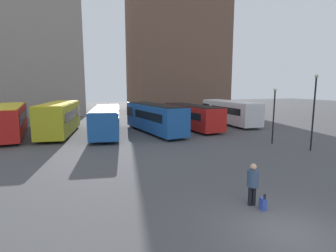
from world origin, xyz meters
The scene contains 13 objects.
ground_plane centered at (0.00, 0.00, 0.00)m, with size 160.00×160.00×0.00m, color #4C4C4F.
building_block_left centered at (-16.13, 44.66, 12.39)m, with size 22.98×10.12×24.77m.
building_block_right centered at (13.51, 44.66, 18.55)m, with size 17.75×14.00×37.10m.
bus_0 centered at (-12.70, 23.26, 1.68)m, with size 3.58×11.40×3.09m.
bus_1 centered at (-8.02, 22.57, 1.78)m, with size 4.14×10.21×3.30m.
bus_2 centered at (-3.54, 20.89, 1.53)m, with size 4.30×10.70×2.80m.
bus_3 centered at (1.46, 20.52, 1.67)m, with size 3.88×10.95×3.07m.
bus_4 centered at (6.32, 21.52, 1.53)m, with size 3.59×10.14×2.80m.
bus_5 centered at (12.69, 23.26, 1.66)m, with size 2.83×10.69×3.05m.
traveler centered at (0.18, 2.21, 1.07)m, with size 0.54×0.54×1.80m.
suitcase centered at (0.35, 1.72, 0.25)m, with size 0.23×0.34×0.70m.
lamp_post_0 centered at (9.53, 11.61, 2.87)m, with size 0.28×0.28×4.78m.
lamp_post_1 centered at (10.54, 8.54, 3.42)m, with size 0.28×0.28×5.84m.
Camera 1 is at (-6.65, -6.34, 4.93)m, focal length 28.00 mm.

